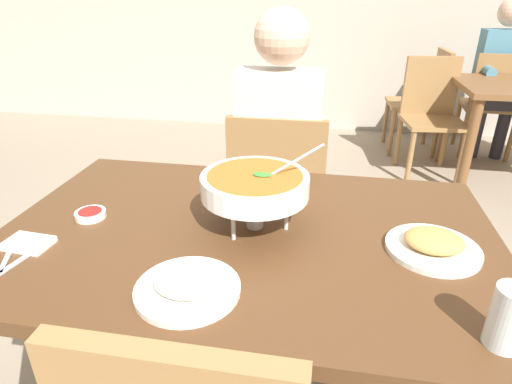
{
  "coord_description": "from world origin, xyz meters",
  "views": [
    {
      "loc": [
        0.21,
        -1.01,
        1.37
      ],
      "look_at": [
        0.0,
        0.15,
        0.8
      ],
      "focal_mm": 29.73,
      "sensor_mm": 36.0,
      "label": 1
    }
  ],
  "objects_px": {
    "chair_diner_main": "(278,194)",
    "diner_main": "(280,144)",
    "dining_table_main": "(247,260)",
    "chair_bg_right": "(431,109)",
    "chair_bg_middle": "(493,100)",
    "curry_bowl": "(255,186)",
    "patron_bg_middle": "(500,71)",
    "sauce_dish": "(90,214)",
    "rice_plate": "(187,285)",
    "chair_bg_corner": "(426,96)",
    "appetizer_plate": "(433,245)",
    "drink_glass": "(508,321)"
  },
  "relations": [
    {
      "from": "dining_table_main",
      "to": "chair_bg_corner",
      "type": "height_order",
      "value": "chair_bg_corner"
    },
    {
      "from": "diner_main",
      "to": "chair_bg_corner",
      "type": "height_order",
      "value": "diner_main"
    },
    {
      "from": "appetizer_plate",
      "to": "chair_bg_middle",
      "type": "bearing_deg",
      "value": 69.67
    },
    {
      "from": "curry_bowl",
      "to": "sauce_dish",
      "type": "bearing_deg",
      "value": -176.09
    },
    {
      "from": "appetizer_plate",
      "to": "diner_main",
      "type": "bearing_deg",
      "value": 122.3
    },
    {
      "from": "diner_main",
      "to": "chair_bg_middle",
      "type": "bearing_deg",
      "value": 53.46
    },
    {
      "from": "dining_table_main",
      "to": "diner_main",
      "type": "distance_m",
      "value": 0.77
    },
    {
      "from": "dining_table_main",
      "to": "rice_plate",
      "type": "bearing_deg",
      "value": -105.29
    },
    {
      "from": "chair_diner_main",
      "to": "chair_bg_middle",
      "type": "height_order",
      "value": "same"
    },
    {
      "from": "patron_bg_middle",
      "to": "chair_diner_main",
      "type": "bearing_deg",
      "value": -125.83
    },
    {
      "from": "curry_bowl",
      "to": "rice_plate",
      "type": "distance_m",
      "value": 0.35
    },
    {
      "from": "curry_bowl",
      "to": "sauce_dish",
      "type": "relative_size",
      "value": 3.69
    },
    {
      "from": "curry_bowl",
      "to": "chair_bg_corner",
      "type": "distance_m",
      "value": 3.12
    },
    {
      "from": "chair_bg_right",
      "to": "curry_bowl",
      "type": "bearing_deg",
      "value": -111.79
    },
    {
      "from": "dining_table_main",
      "to": "chair_bg_right",
      "type": "xyz_separation_m",
      "value": [
        0.99,
        2.47,
        -0.14
      ]
    },
    {
      "from": "curry_bowl",
      "to": "rice_plate",
      "type": "relative_size",
      "value": 1.39
    },
    {
      "from": "chair_bg_corner",
      "to": "rice_plate",
      "type": "bearing_deg",
      "value": -109.01
    },
    {
      "from": "diner_main",
      "to": "appetizer_plate",
      "type": "xyz_separation_m",
      "value": [
        0.5,
        -0.79,
        0.02
      ]
    },
    {
      "from": "chair_bg_corner",
      "to": "patron_bg_middle",
      "type": "bearing_deg",
      "value": -0.91
    },
    {
      "from": "dining_table_main",
      "to": "chair_bg_middle",
      "type": "xyz_separation_m",
      "value": [
        1.58,
        2.9,
        -0.14
      ]
    },
    {
      "from": "dining_table_main",
      "to": "rice_plate",
      "type": "height_order",
      "value": "rice_plate"
    },
    {
      "from": "diner_main",
      "to": "chair_bg_right",
      "type": "bearing_deg",
      "value": 59.66
    },
    {
      "from": "diner_main",
      "to": "appetizer_plate",
      "type": "distance_m",
      "value": 0.93
    },
    {
      "from": "appetizer_plate",
      "to": "drink_glass",
      "type": "bearing_deg",
      "value": -77.96
    },
    {
      "from": "curry_bowl",
      "to": "chair_bg_corner",
      "type": "bearing_deg",
      "value": 70.79
    },
    {
      "from": "diner_main",
      "to": "sauce_dish",
      "type": "distance_m",
      "value": 0.91
    },
    {
      "from": "chair_bg_middle",
      "to": "curry_bowl",
      "type": "bearing_deg",
      "value": -118.52
    },
    {
      "from": "rice_plate",
      "to": "chair_bg_middle",
      "type": "bearing_deg",
      "value": 62.52
    },
    {
      "from": "diner_main",
      "to": "chair_diner_main",
      "type": "bearing_deg",
      "value": -90.0
    },
    {
      "from": "curry_bowl",
      "to": "rice_plate",
      "type": "height_order",
      "value": "curry_bowl"
    },
    {
      "from": "sauce_dish",
      "to": "dining_table_main",
      "type": "bearing_deg",
      "value": 0.84
    },
    {
      "from": "dining_table_main",
      "to": "sauce_dish",
      "type": "xyz_separation_m",
      "value": [
        -0.47,
        -0.01,
        0.11
      ]
    },
    {
      "from": "chair_diner_main",
      "to": "diner_main",
      "type": "xyz_separation_m",
      "value": [
        0.0,
        0.03,
        0.24
      ]
    },
    {
      "from": "dining_table_main",
      "to": "drink_glass",
      "type": "relative_size",
      "value": 10.73
    },
    {
      "from": "curry_bowl",
      "to": "drink_glass",
      "type": "height_order",
      "value": "curry_bowl"
    },
    {
      "from": "chair_bg_corner",
      "to": "chair_bg_middle",
      "type": "bearing_deg",
      "value": -6.29
    },
    {
      "from": "drink_glass",
      "to": "chair_bg_corner",
      "type": "height_order",
      "value": "chair_bg_corner"
    },
    {
      "from": "chair_bg_middle",
      "to": "patron_bg_middle",
      "type": "xyz_separation_m",
      "value": [
        0.02,
        0.05,
        0.24
      ]
    },
    {
      "from": "rice_plate",
      "to": "chair_bg_corner",
      "type": "distance_m",
      "value": 3.44
    },
    {
      "from": "curry_bowl",
      "to": "chair_bg_right",
      "type": "height_order",
      "value": "curry_bowl"
    },
    {
      "from": "patron_bg_middle",
      "to": "chair_bg_middle",
      "type": "bearing_deg",
      "value": -110.93
    },
    {
      "from": "curry_bowl",
      "to": "rice_plate",
      "type": "bearing_deg",
      "value": -107.2
    },
    {
      "from": "chair_bg_corner",
      "to": "appetizer_plate",
      "type": "bearing_deg",
      "value": -100.32
    },
    {
      "from": "chair_diner_main",
      "to": "drink_glass",
      "type": "height_order",
      "value": "chair_diner_main"
    },
    {
      "from": "chair_bg_right",
      "to": "chair_bg_corner",
      "type": "xyz_separation_m",
      "value": [
        0.05,
        0.49,
        0.0
      ]
    },
    {
      "from": "sauce_dish",
      "to": "patron_bg_middle",
      "type": "xyz_separation_m",
      "value": [
        2.07,
        2.95,
        -0.01
      ]
    },
    {
      "from": "chair_bg_middle",
      "to": "chair_bg_right",
      "type": "xyz_separation_m",
      "value": [
        -0.58,
        -0.43,
        0.0
      ]
    },
    {
      "from": "sauce_dish",
      "to": "chair_bg_corner",
      "type": "distance_m",
      "value": 3.34
    },
    {
      "from": "dining_table_main",
      "to": "chair_bg_right",
      "type": "distance_m",
      "value": 2.66
    },
    {
      "from": "chair_bg_middle",
      "to": "sauce_dish",
      "type": "bearing_deg",
      "value": -125.26
    }
  ]
}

